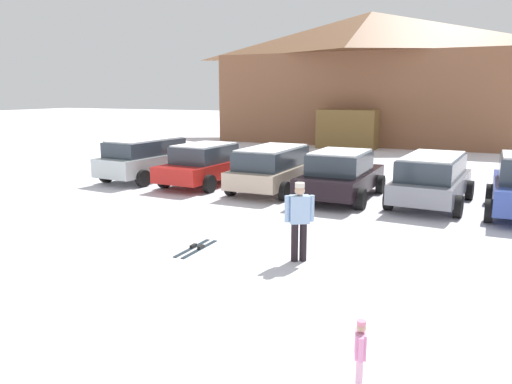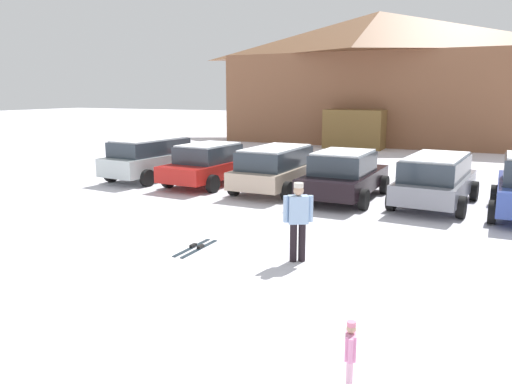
{
  "view_description": "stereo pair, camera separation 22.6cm",
  "coord_description": "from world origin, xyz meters",
  "px_view_note": "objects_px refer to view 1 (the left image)",
  "views": [
    {
      "loc": [
        4.56,
        -3.5,
        3.48
      ],
      "look_at": [
        -0.2,
        6.77,
        1.2
      ],
      "focal_mm": 35.0,
      "sensor_mm": 36.0,
      "label": 1
    },
    {
      "loc": [
        4.77,
        -3.4,
        3.48
      ],
      "look_at": [
        -0.2,
        6.77,
        1.2
      ],
      "focal_mm": 35.0,
      "sensor_mm": 36.0,
      "label": 2
    }
  ],
  "objects_px": {
    "parked_silver_wagon": "(147,158)",
    "ski_lodge": "(369,77)",
    "skier_child_in_pink_snowsuit": "(360,352)",
    "parked_red_sedan": "(207,164)",
    "pair_of_skis": "(196,248)",
    "parked_beige_suv": "(272,167)",
    "parked_grey_wagon": "(432,178)",
    "parked_black_sedan": "(341,174)",
    "skier_adult_in_blue_parka": "(299,217)"
  },
  "relations": [
    {
      "from": "parked_silver_wagon",
      "to": "ski_lodge",
      "type": "bearing_deg",
      "value": 77.92
    },
    {
      "from": "parked_silver_wagon",
      "to": "skier_child_in_pink_snowsuit",
      "type": "relative_size",
      "value": 4.93
    },
    {
      "from": "parked_red_sedan",
      "to": "pair_of_skis",
      "type": "relative_size",
      "value": 3.28
    },
    {
      "from": "ski_lodge",
      "to": "parked_silver_wagon",
      "type": "xyz_separation_m",
      "value": [
        -4.33,
        -20.22,
        -3.65
      ]
    },
    {
      "from": "parked_red_sedan",
      "to": "parked_beige_suv",
      "type": "bearing_deg",
      "value": -4.52
    },
    {
      "from": "parked_silver_wagon",
      "to": "parked_beige_suv",
      "type": "relative_size",
      "value": 1.04
    },
    {
      "from": "parked_grey_wagon",
      "to": "parked_black_sedan",
      "type": "bearing_deg",
      "value": -174.44
    },
    {
      "from": "ski_lodge",
      "to": "pair_of_skis",
      "type": "bearing_deg",
      "value": -85.27
    },
    {
      "from": "skier_child_in_pink_snowsuit",
      "to": "ski_lodge",
      "type": "bearing_deg",
      "value": 102.48
    },
    {
      "from": "parked_black_sedan",
      "to": "skier_adult_in_blue_parka",
      "type": "height_order",
      "value": "skier_adult_in_blue_parka"
    },
    {
      "from": "skier_adult_in_blue_parka",
      "to": "parked_grey_wagon",
      "type": "bearing_deg",
      "value": 74.05
    },
    {
      "from": "ski_lodge",
      "to": "parked_grey_wagon",
      "type": "relative_size",
      "value": 4.4
    },
    {
      "from": "parked_silver_wagon",
      "to": "parked_black_sedan",
      "type": "xyz_separation_m",
      "value": [
        8.05,
        -0.29,
        -0.08
      ]
    },
    {
      "from": "parked_grey_wagon",
      "to": "skier_adult_in_blue_parka",
      "type": "relative_size",
      "value": 2.7
    },
    {
      "from": "parked_beige_suv",
      "to": "skier_child_in_pink_snowsuit",
      "type": "distance_m",
      "value": 12.1
    },
    {
      "from": "ski_lodge",
      "to": "skier_child_in_pink_snowsuit",
      "type": "bearing_deg",
      "value": -77.52
    },
    {
      "from": "parked_beige_suv",
      "to": "parked_grey_wagon",
      "type": "height_order",
      "value": "parked_beige_suv"
    },
    {
      "from": "skier_child_in_pink_snowsuit",
      "to": "parked_red_sedan",
      "type": "bearing_deg",
      "value": 127.8
    },
    {
      "from": "parked_silver_wagon",
      "to": "pair_of_skis",
      "type": "relative_size",
      "value": 3.07
    },
    {
      "from": "skier_adult_in_blue_parka",
      "to": "parked_black_sedan",
      "type": "bearing_deg",
      "value": 97.9
    },
    {
      "from": "parked_silver_wagon",
      "to": "skier_adult_in_blue_parka",
      "type": "relative_size",
      "value": 2.64
    },
    {
      "from": "ski_lodge",
      "to": "parked_silver_wagon",
      "type": "relative_size",
      "value": 4.5
    },
    {
      "from": "parked_beige_suv",
      "to": "skier_child_in_pink_snowsuit",
      "type": "relative_size",
      "value": 4.72
    },
    {
      "from": "parked_beige_suv",
      "to": "parked_grey_wagon",
      "type": "bearing_deg",
      "value": 1.26
    },
    {
      "from": "ski_lodge",
      "to": "skier_adult_in_blue_parka",
      "type": "distance_m",
      "value": 27.59
    },
    {
      "from": "parked_beige_suv",
      "to": "skier_adult_in_blue_parka",
      "type": "xyz_separation_m",
      "value": [
        3.41,
        -6.62,
        0.08
      ]
    },
    {
      "from": "parked_black_sedan",
      "to": "parked_silver_wagon",
      "type": "bearing_deg",
      "value": 177.94
    },
    {
      "from": "skier_adult_in_blue_parka",
      "to": "pair_of_skis",
      "type": "bearing_deg",
      "value": -175.0
    },
    {
      "from": "parked_red_sedan",
      "to": "parked_beige_suv",
      "type": "xyz_separation_m",
      "value": [
        2.8,
        -0.22,
        0.06
      ]
    },
    {
      "from": "parked_grey_wagon",
      "to": "ski_lodge",
      "type": "bearing_deg",
      "value": 107.93
    },
    {
      "from": "ski_lodge",
      "to": "pair_of_skis",
      "type": "xyz_separation_m",
      "value": [
        2.25,
        -27.17,
        -4.52
      ]
    },
    {
      "from": "parked_grey_wagon",
      "to": "skier_adult_in_blue_parka",
      "type": "bearing_deg",
      "value": -105.95
    },
    {
      "from": "parked_black_sedan",
      "to": "skier_adult_in_blue_parka",
      "type": "distance_m",
      "value": 6.52
    },
    {
      "from": "parked_black_sedan",
      "to": "skier_child_in_pink_snowsuit",
      "type": "xyz_separation_m",
      "value": [
        3.14,
        -10.53,
        -0.31
      ]
    },
    {
      "from": "parked_red_sedan",
      "to": "skier_child_in_pink_snowsuit",
      "type": "distance_m",
      "value": 13.81
    },
    {
      "from": "ski_lodge",
      "to": "parked_black_sedan",
      "type": "distance_m",
      "value": 21.17
    },
    {
      "from": "parked_silver_wagon",
      "to": "parked_red_sedan",
      "type": "bearing_deg",
      "value": 1.88
    },
    {
      "from": "skier_child_in_pink_snowsuit",
      "to": "parked_black_sedan",
      "type": "bearing_deg",
      "value": 106.6
    },
    {
      "from": "parked_silver_wagon",
      "to": "pair_of_skis",
      "type": "height_order",
      "value": "parked_silver_wagon"
    },
    {
      "from": "parked_beige_suv",
      "to": "skier_adult_in_blue_parka",
      "type": "relative_size",
      "value": 2.53
    },
    {
      "from": "pair_of_skis",
      "to": "parked_silver_wagon",
      "type": "bearing_deg",
      "value": 133.38
    },
    {
      "from": "ski_lodge",
      "to": "parked_grey_wagon",
      "type": "bearing_deg",
      "value": -72.07
    },
    {
      "from": "ski_lodge",
      "to": "skier_child_in_pink_snowsuit",
      "type": "xyz_separation_m",
      "value": [
        6.87,
        -31.03,
        -4.04
      ]
    },
    {
      "from": "parked_beige_suv",
      "to": "pair_of_skis",
      "type": "distance_m",
      "value": 6.95
    },
    {
      "from": "parked_silver_wagon",
      "to": "parked_beige_suv",
      "type": "xyz_separation_m",
      "value": [
        5.54,
        -0.13,
        -0.03
      ]
    },
    {
      "from": "parked_black_sedan",
      "to": "parked_grey_wagon",
      "type": "xyz_separation_m",
      "value": [
        2.82,
        0.27,
        0.05
      ]
    },
    {
      "from": "parked_red_sedan",
      "to": "parked_beige_suv",
      "type": "relative_size",
      "value": 1.11
    },
    {
      "from": "parked_beige_suv",
      "to": "skier_child_in_pink_snowsuit",
      "type": "xyz_separation_m",
      "value": [
        5.66,
        -10.69,
        -0.36
      ]
    },
    {
      "from": "parked_red_sedan",
      "to": "parked_grey_wagon",
      "type": "relative_size",
      "value": 1.04
    },
    {
      "from": "parked_silver_wagon",
      "to": "parked_beige_suv",
      "type": "distance_m",
      "value": 5.54
    }
  ]
}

